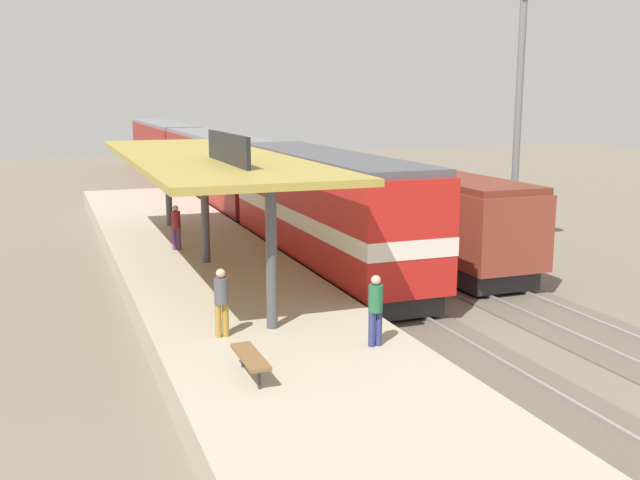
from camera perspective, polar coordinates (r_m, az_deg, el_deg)
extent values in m
plane|color=#706656|center=(28.61, 4.35, -2.44)|extent=(120.00, 120.00, 0.00)
cube|color=#5F5649|center=(27.84, 0.60, -2.74)|extent=(3.20, 110.00, 0.04)
cube|color=gray|center=(27.58, -0.79, -2.75)|extent=(0.10, 110.00, 0.16)
cube|color=gray|center=(28.09, 1.98, -2.50)|extent=(0.10, 110.00, 0.16)
cube|color=#5F5649|center=(29.77, 8.90, -1.97)|extent=(3.20, 110.00, 0.04)
cube|color=gray|center=(29.41, 7.68, -1.97)|extent=(0.10, 110.00, 0.16)
cube|color=gray|center=(30.11, 10.10, -1.74)|extent=(0.10, 110.00, 0.16)
cube|color=#A89E89|center=(26.48, -8.73, -2.65)|extent=(6.00, 44.00, 0.90)
cylinder|color=#47474C|center=(18.40, -3.77, -1.45)|extent=(0.28, 0.28, 3.60)
cylinder|color=#47474C|center=(26.04, -8.88, 2.17)|extent=(0.28, 0.28, 3.60)
cylinder|color=#47474C|center=(33.84, -11.65, 4.12)|extent=(0.28, 0.28, 3.60)
cube|color=#A38E3D|center=(25.81, -9.00, 6.34)|extent=(5.20, 18.00, 0.20)
cube|color=black|center=(22.27, -7.16, 7.06)|extent=(0.12, 4.80, 0.90)
cylinder|color=#333338|center=(15.09, -4.73, -10.66)|extent=(0.07, 0.07, 0.42)
cylinder|color=#333338|center=(16.26, -6.00, -9.04)|extent=(0.07, 0.07, 0.42)
cube|color=brown|center=(15.58, -5.40, -8.97)|extent=(0.44, 1.70, 0.08)
cube|color=#28282D|center=(28.05, 0.35, -1.61)|extent=(2.60, 13.60, 0.70)
cube|color=red|center=(27.66, 0.35, 2.64)|extent=(2.90, 14.40, 3.50)
cube|color=#4C4C51|center=(27.44, 0.36, 6.50)|extent=(2.78, 14.11, 0.24)
cube|color=silver|center=(27.70, 0.35, 2.10)|extent=(2.93, 14.43, 0.56)
cube|color=#28282D|center=(45.06, -7.84, 3.14)|extent=(2.60, 19.20, 0.70)
cube|color=maroon|center=(44.83, -7.91, 5.68)|extent=(2.90, 20.00, 3.30)
cube|color=slate|center=(44.70, -7.97, 7.93)|extent=(2.78, 19.60, 0.24)
cube|color=#28282D|center=(65.39, -11.91, 5.48)|extent=(2.60, 19.20, 0.70)
cube|color=maroon|center=(65.23, -11.98, 7.22)|extent=(2.90, 20.00, 3.30)
cube|color=slate|center=(65.14, -12.04, 8.78)|extent=(2.78, 19.60, 0.24)
cube|color=#28282D|center=(30.16, 8.39, -0.83)|extent=(2.50, 11.20, 0.70)
cube|color=brown|center=(29.86, 8.47, 2.27)|extent=(2.80, 12.00, 2.60)
cube|color=maroon|center=(29.68, 8.55, 4.98)|extent=(2.69, 11.76, 0.24)
cylinder|color=slate|center=(30.32, 15.03, 8.50)|extent=(0.28, 0.28, 11.00)
cylinder|color=#663375|center=(28.59, -11.21, 0.08)|extent=(0.16, 0.16, 0.84)
cylinder|color=#663375|center=(28.62, -10.86, 0.10)|extent=(0.16, 0.16, 0.84)
cylinder|color=maroon|center=(28.48, -11.09, 1.55)|extent=(0.34, 0.34, 0.64)
sphere|color=tan|center=(28.41, -11.12, 2.42)|extent=(0.23, 0.23, 0.23)
cylinder|color=navy|center=(17.42, 4.02, -6.89)|extent=(0.16, 0.16, 0.84)
cylinder|color=navy|center=(17.49, 4.56, -6.82)|extent=(0.16, 0.16, 0.84)
cylinder|color=#23603D|center=(17.24, 4.33, -4.52)|extent=(0.34, 0.34, 0.64)
sphere|color=tan|center=(17.13, 4.35, -3.12)|extent=(0.23, 0.23, 0.23)
cylinder|color=olive|center=(18.17, -7.88, -6.20)|extent=(0.16, 0.16, 0.84)
cylinder|color=olive|center=(18.21, -7.32, -6.14)|extent=(0.16, 0.16, 0.84)
cylinder|color=#4C4C51|center=(17.99, -7.66, -3.92)|extent=(0.34, 0.34, 0.64)
sphere|color=tan|center=(17.88, -7.69, -2.57)|extent=(0.23, 0.23, 0.23)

